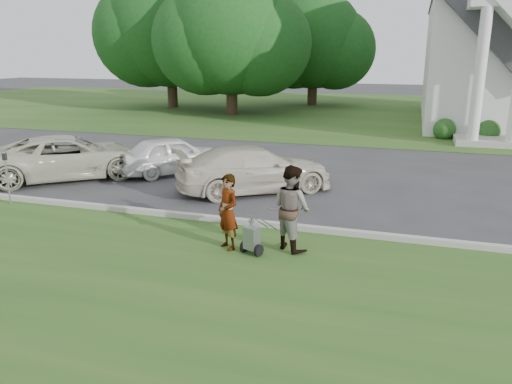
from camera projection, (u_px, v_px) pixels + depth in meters
The scene contains 16 objects.
ground at pixel (230, 231), 11.94m from camera, with size 120.00×120.00×0.00m, color #333335.
grass_strip at pixel (174, 285), 9.18m from camera, with size 80.00×7.00×0.01m, color #264F1B.
church_lawn at pixel (357, 110), 36.73m from camera, with size 80.00×30.00×0.01m, color #264F1B.
curb at pixel (238, 221), 12.42m from camera, with size 80.00×0.18×0.15m, color #9E9E93.
church at pixel (512, 20), 28.96m from camera, with size 9.19×19.00×24.10m.
tree_left at pixel (231, 37), 33.06m from camera, with size 10.63×8.40×9.71m.
tree_far at pixel (170, 31), 37.39m from camera, with size 11.64×9.20×10.73m.
tree_back at pixel (313, 44), 39.36m from camera, with size 9.61×7.60×8.89m.
striping_cart at pixel (252, 238), 10.50m from camera, with size 0.65×0.96×0.83m.
person_left at pixel (228, 213), 10.67m from camera, with size 0.60×0.40×1.65m, color #999999.
person_right at pixel (292, 208), 10.63m from camera, with size 0.90×0.70×1.85m, color #999999.
parking_meter_near at pixel (229, 195), 11.74m from camera, with size 0.10×0.09×1.42m.
parking_meter_far at pixel (7, 172), 13.77m from camera, with size 0.11×0.10×1.50m.
car_a at pixel (69, 157), 16.82m from camera, with size 2.41×5.23×1.45m, color beige.
car_b at pixel (173, 155), 17.51m from camera, with size 1.57×3.89×1.33m, color white.
car_c at pixel (254, 169), 15.24m from camera, with size 1.95×4.81×1.40m, color beige.
Camera 1 is at (3.96, -10.53, 4.14)m, focal length 35.00 mm.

